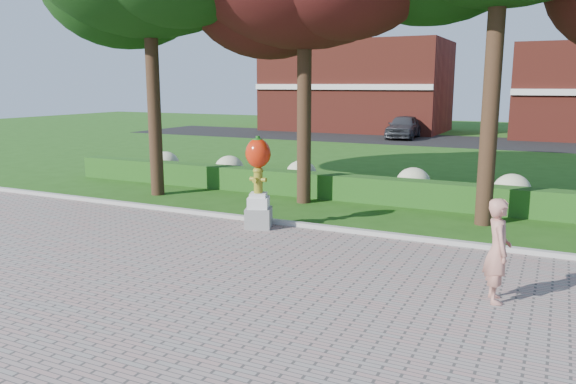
{
  "coord_description": "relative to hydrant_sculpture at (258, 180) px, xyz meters",
  "views": [
    {
      "loc": [
        5.19,
        -9.92,
        3.69
      ],
      "look_at": [
        -0.12,
        1.0,
        1.36
      ],
      "focal_mm": 35.0,
      "sensor_mm": 36.0,
      "label": 1
    }
  ],
  "objects": [
    {
      "name": "street",
      "position": [
        1.67,
        25.55,
        -1.29
      ],
      "size": [
        50.0,
        8.0,
        0.02
      ],
      "primitive_type": "cube",
      "color": "black",
      "rests_on": "ground"
    },
    {
      "name": "walkway",
      "position": [
        1.67,
        -6.45,
        -1.28
      ],
      "size": [
        40.0,
        14.0,
        0.04
      ],
      "primitive_type": "cube",
      "color": "gray",
      "rests_on": "ground"
    },
    {
      "name": "building_left",
      "position": [
        -8.33,
        31.55,
        2.2
      ],
      "size": [
        14.0,
        8.0,
        7.0
      ],
      "primitive_type": "cube",
      "color": "maroon",
      "rests_on": "ground"
    },
    {
      "name": "parked_car",
      "position": [
        -2.95,
        26.07,
        -0.47
      ],
      "size": [
        2.15,
        4.81,
        1.61
      ],
      "primitive_type": "imported",
      "rotation": [
        0.0,
        0.0,
        0.06
      ],
      "color": "#3B3D42",
      "rests_on": "street"
    },
    {
      "name": "woman",
      "position": [
        6.07,
        -2.64,
        -0.36
      ],
      "size": [
        0.6,
        0.75,
        1.79
      ],
      "primitive_type": "imported",
      "rotation": [
        0.0,
        0.0,
        1.86
      ],
      "color": "tan",
      "rests_on": "walkway"
    },
    {
      "name": "curb",
      "position": [
        1.67,
        0.55,
        -1.22
      ],
      "size": [
        40.0,
        0.18,
        0.15
      ],
      "primitive_type": "cube",
      "color": "#ADADA5",
      "rests_on": "ground"
    },
    {
      "name": "lawn_hedge",
      "position": [
        1.67,
        4.55,
        -0.9
      ],
      "size": [
        24.0,
        0.7,
        0.8
      ],
      "primitive_type": "cube",
      "color": "#214C15",
      "rests_on": "ground"
    },
    {
      "name": "ground",
      "position": [
        1.67,
        -2.45,
        -1.3
      ],
      "size": [
        100.0,
        100.0,
        0.0
      ],
      "primitive_type": "plane",
      "color": "#214E13",
      "rests_on": "ground"
    },
    {
      "name": "hydrangea_row",
      "position": [
        2.25,
        5.55,
        -0.75
      ],
      "size": [
        20.1,
        1.1,
        0.99
      ],
      "color": "#C2C294",
      "rests_on": "ground"
    },
    {
      "name": "hydrant_sculpture",
      "position": [
        0.0,
        0.0,
        0.0
      ],
      "size": [
        0.82,
        0.82,
        2.37
      ],
      "rotation": [
        0.0,
        0.0,
        0.35
      ],
      "color": "gray",
      "rests_on": "walkway"
    }
  ]
}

